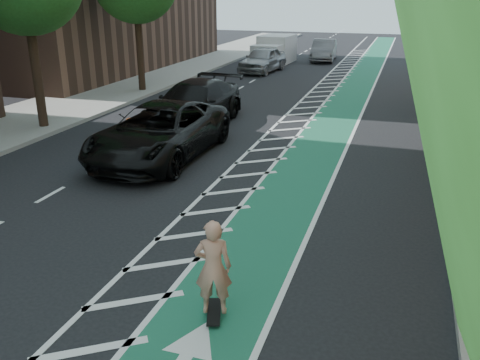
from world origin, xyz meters
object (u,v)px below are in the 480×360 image
at_px(skateboarder, 213,267).
at_px(suv_near, 160,132).
at_px(suv_far, 194,104).
at_px(barrel_a, 133,130).

xyz_separation_m(skateboarder, suv_near, (-4.84, 7.74, -0.08)).
distance_m(suv_near, suv_far, 4.30).
bearing_deg(suv_near, barrel_a, 141.78).
distance_m(skateboarder, barrel_a, 11.45).
bearing_deg(suv_near, skateboarder, -57.52).
distance_m(skateboarder, suv_far, 13.18).
relative_size(suv_near, suv_far, 1.04).
bearing_deg(barrel_a, skateboarder, -53.98).
height_order(skateboarder, suv_far, skateboarder).
xyz_separation_m(suv_near, suv_far, (-0.61, 4.26, 0.00)).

